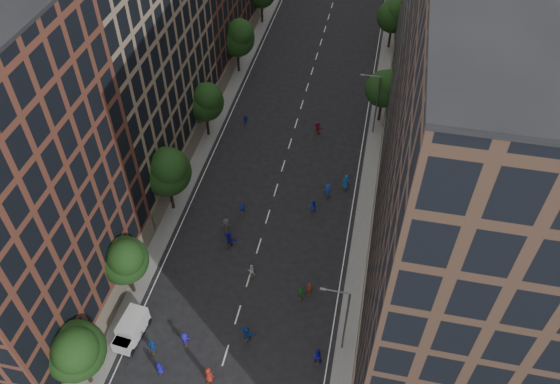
{
  "coord_description": "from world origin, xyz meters",
  "views": [
    {
      "loc": [
        10.22,
        -14.65,
        47.16
      ],
      "look_at": [
        0.98,
        29.32,
        2.0
      ],
      "focal_mm": 35.0,
      "sensor_mm": 36.0,
      "label": 1
    }
  ],
  "objects_px": {
    "streetlamp_far": "(375,102)",
    "skater_0": "(160,368)",
    "skater_2": "(317,356)",
    "cargo_van": "(131,329)",
    "streetlamp_near": "(344,318)"
  },
  "relations": [
    {
      "from": "streetlamp_near",
      "to": "skater_2",
      "type": "bearing_deg",
      "value": -136.2
    },
    {
      "from": "skater_0",
      "to": "streetlamp_far",
      "type": "bearing_deg",
      "value": -118.8
    },
    {
      "from": "skater_0",
      "to": "cargo_van",
      "type": "bearing_deg",
      "value": -44.18
    },
    {
      "from": "cargo_van",
      "to": "skater_0",
      "type": "relative_size",
      "value": 2.83
    },
    {
      "from": "streetlamp_near",
      "to": "skater_0",
      "type": "xyz_separation_m",
      "value": [
        -15.66,
        -5.88,
        -4.38
      ]
    },
    {
      "from": "cargo_van",
      "to": "skater_2",
      "type": "distance_m",
      "value": 17.82
    },
    {
      "from": "streetlamp_near",
      "to": "cargo_van",
      "type": "relative_size",
      "value": 2.03
    },
    {
      "from": "streetlamp_near",
      "to": "skater_2",
      "type": "relative_size",
      "value": 4.66
    },
    {
      "from": "streetlamp_near",
      "to": "streetlamp_far",
      "type": "xyz_separation_m",
      "value": [
        0.0,
        33.0,
        0.0
      ]
    },
    {
      "from": "skater_2",
      "to": "skater_0",
      "type": "bearing_deg",
      "value": 8.21
    },
    {
      "from": "skater_0",
      "to": "skater_2",
      "type": "relative_size",
      "value": 0.81
    },
    {
      "from": "streetlamp_far",
      "to": "skater_2",
      "type": "bearing_deg",
      "value": -93.07
    },
    {
      "from": "streetlamp_far",
      "to": "skater_0",
      "type": "bearing_deg",
      "value": -111.94
    },
    {
      "from": "streetlamp_near",
      "to": "streetlamp_far",
      "type": "height_order",
      "value": "same"
    },
    {
      "from": "skater_0",
      "to": "skater_2",
      "type": "bearing_deg",
      "value": -170.37
    }
  ]
}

